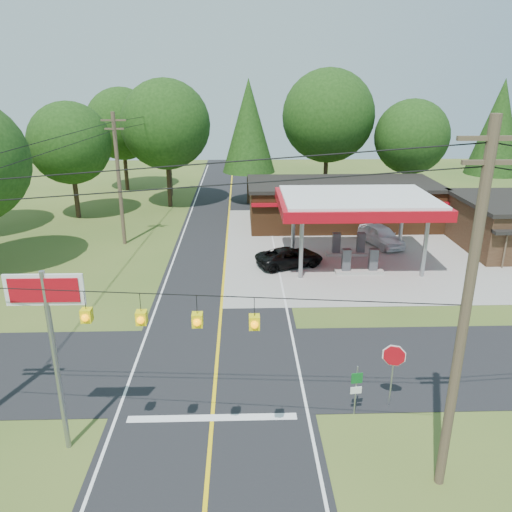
{
  "coord_description": "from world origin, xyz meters",
  "views": [
    {
      "loc": [
        1.2,
        -19.53,
        12.34
      ],
      "look_at": [
        2.0,
        7.0,
        2.8
      ],
      "focal_mm": 35.0,
      "sensor_mm": 36.0,
      "label": 1
    }
  ],
  "objects_px": {
    "gas_canopy": "(357,204)",
    "sedan_car": "(381,236)",
    "big_stop_sign": "(49,322)",
    "suv_car": "(290,257)",
    "octagonal_stop_sign": "(394,360)"
  },
  "relations": [
    {
      "from": "gas_canopy",
      "to": "sedan_car",
      "type": "height_order",
      "value": "gas_canopy"
    },
    {
      "from": "sedan_car",
      "to": "big_stop_sign",
      "type": "height_order",
      "value": "big_stop_sign"
    },
    {
      "from": "gas_canopy",
      "to": "sedan_car",
      "type": "relative_size",
      "value": 2.3
    },
    {
      "from": "suv_car",
      "to": "gas_canopy",
      "type": "bearing_deg",
      "value": -104.97
    },
    {
      "from": "sedan_car",
      "to": "octagonal_stop_sign",
      "type": "relative_size",
      "value": 1.67
    },
    {
      "from": "suv_car",
      "to": "big_stop_sign",
      "type": "distance_m",
      "value": 20.52
    },
    {
      "from": "octagonal_stop_sign",
      "to": "suv_car",
      "type": "bearing_deg",
      "value": 99.06
    },
    {
      "from": "suv_car",
      "to": "sedan_car",
      "type": "distance_m",
      "value": 8.66
    },
    {
      "from": "gas_canopy",
      "to": "big_stop_sign",
      "type": "height_order",
      "value": "big_stop_sign"
    },
    {
      "from": "octagonal_stop_sign",
      "to": "big_stop_sign",
      "type": "bearing_deg",
      "value": -170.56
    },
    {
      "from": "suv_car",
      "to": "big_stop_sign",
      "type": "bearing_deg",
      "value": 132.5
    },
    {
      "from": "suv_car",
      "to": "sedan_car",
      "type": "relative_size",
      "value": 1.01
    },
    {
      "from": "big_stop_sign",
      "to": "octagonal_stop_sign",
      "type": "distance_m",
      "value": 12.5
    },
    {
      "from": "gas_canopy",
      "to": "big_stop_sign",
      "type": "bearing_deg",
      "value": -127.86
    },
    {
      "from": "sedan_car",
      "to": "octagonal_stop_sign",
      "type": "distance_m",
      "value": 20.67
    }
  ]
}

